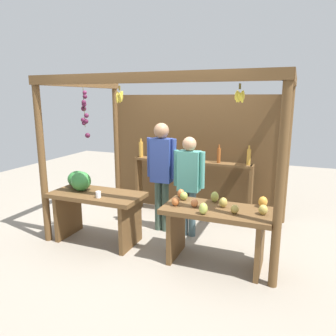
% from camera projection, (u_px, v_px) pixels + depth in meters
% --- Properties ---
extents(ground_plane, '(12.00, 12.00, 0.00)m').
position_uv_depth(ground_plane, '(173.00, 230.00, 5.10)').
color(ground_plane, gray).
rests_on(ground_plane, ground).
extents(market_stall, '(3.31, 2.14, 2.36)m').
position_uv_depth(market_stall, '(183.00, 141.00, 5.23)').
color(market_stall, brown).
rests_on(market_stall, ground).
extents(fruit_counter_left, '(1.34, 0.68, 1.02)m').
position_uv_depth(fruit_counter_left, '(92.00, 198.00, 4.66)').
color(fruit_counter_left, brown).
rests_on(fruit_counter_left, ground).
extents(fruit_counter_right, '(1.34, 0.65, 0.88)m').
position_uv_depth(fruit_counter_right, '(216.00, 222.00, 3.98)').
color(fruit_counter_right, brown).
rests_on(fruit_counter_right, ground).
extents(bottle_shelf_unit, '(2.12, 0.22, 1.34)m').
position_uv_depth(bottle_shelf_unit, '(190.00, 172.00, 5.61)').
color(bottle_shelf_unit, brown).
rests_on(bottle_shelf_unit, ground).
extents(vendor_man, '(0.48, 0.23, 1.71)m').
position_uv_depth(vendor_man, '(162.00, 167.00, 4.89)').
color(vendor_man, '#3D5446').
rests_on(vendor_man, ground).
extents(vendor_woman, '(0.48, 0.21, 1.52)m').
position_uv_depth(vendor_woman, '(189.00, 178.00, 4.73)').
color(vendor_woman, '#3F585F').
rests_on(vendor_woman, ground).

